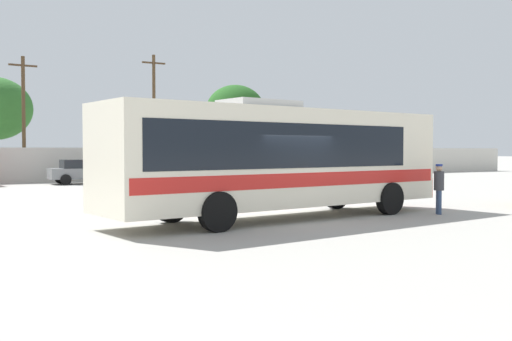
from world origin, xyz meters
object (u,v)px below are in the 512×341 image
Objects in this scene: utility_pole_near at (24,116)px; roadside_tree_right at (235,110)px; parked_car_third_grey at (83,171)px; roadside_tree_midright at (143,125)px; coach_bus_cream_red at (278,157)px; attendant_by_bus_door at (439,186)px; utility_pole_far at (154,114)px.

utility_pole_near is 17.00m from roadside_tree_right.
roadside_tree_midright reaches higher than parked_car_third_grey.
attendant_by_bus_door is at bearing -14.73° from coach_bus_cream_red.
utility_pole_far is 4.29m from roadside_tree_midright.
utility_pole_near reaches higher than coach_bus_cream_red.
parked_car_third_grey is at bearing 92.75° from coach_bus_cream_red.
roadside_tree_right is at bearing 65.59° from coach_bus_cream_red.
utility_pole_near is 10.96m from roadside_tree_midright.
attendant_by_bus_door reaches higher than parked_car_third_grey.
attendant_by_bus_door is 0.22× the size of roadside_tree_right.
utility_pole_far is at bearing 5.01° from utility_pole_near.
parked_car_third_grey is (-1.04, 21.61, -1.10)m from coach_bus_cream_red.
utility_pole_far is at bearing -96.81° from roadside_tree_midright.
parked_car_third_grey is 0.46× the size of utility_pole_far.
roadside_tree_right is (13.96, 6.86, 4.62)m from parked_car_third_grey.
roadside_tree_midright is (9.74, 5.02, -0.20)m from utility_pole_near.
attendant_by_bus_door is at bearing -74.71° from parked_car_third_grey.
roadside_tree_right is (16.81, 2.32, 1.10)m from utility_pole_near.
parked_car_third_grey is 9.23m from utility_pole_far.
coach_bus_cream_red is at bearing 165.27° from attendant_by_bus_door.
roadside_tree_right reaches higher than roadside_tree_midright.
roadside_tree_right is at bearing 75.58° from attendant_by_bus_door.
utility_pole_far is (5.35, 26.96, 2.88)m from coach_bus_cream_red.
utility_pole_near is at bearing -174.99° from utility_pole_far.
utility_pole_far reaches higher than utility_pole_near.
coach_bus_cream_red is 1.28× the size of utility_pole_far.
parked_car_third_grey is 0.74× the size of roadside_tree_midright.
roadside_tree_midright is at bearing 27.27° from utility_pole_near.
attendant_by_bus_door is 31.14m from roadside_tree_right.
attendant_by_bus_door is (5.25, -1.38, -0.96)m from coach_bus_cream_red.
utility_pole_far reaches higher than coach_bus_cream_red.
coach_bus_cream_red is at bearing -87.25° from parked_car_third_grey.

